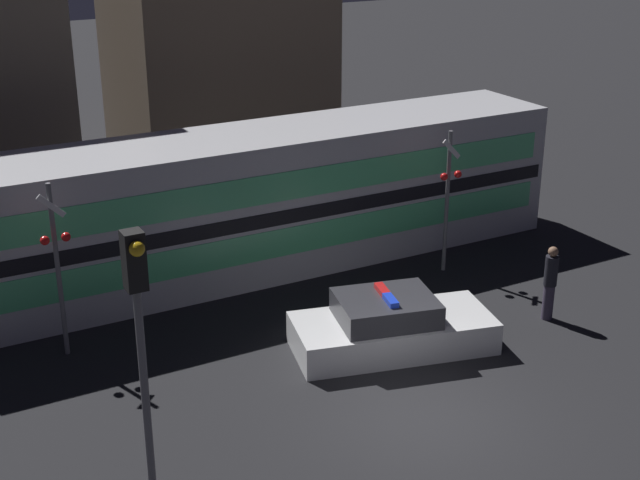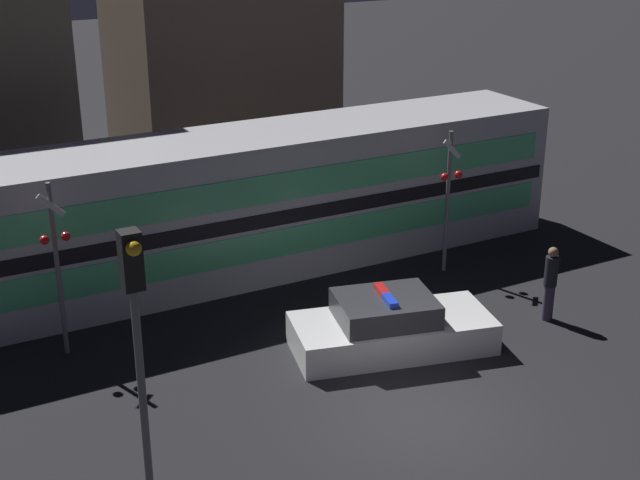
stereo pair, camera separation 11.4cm
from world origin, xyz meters
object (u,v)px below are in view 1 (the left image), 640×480
object	(u,v)px
train	(259,201)
police_car	(391,327)
pedestrian	(550,282)
crossing_signal_near	(448,193)
traffic_light_corner	(140,329)

from	to	relation	value
train	police_car	world-z (taller)	train
pedestrian	crossing_signal_near	bearing A→B (deg)	96.82
train	crossing_signal_near	bearing A→B (deg)	-32.36
police_car	crossing_signal_near	world-z (taller)	crossing_signal_near
pedestrian	crossing_signal_near	distance (m)	3.81
crossing_signal_near	traffic_light_corner	bearing A→B (deg)	-148.65
train	crossing_signal_near	size ratio (longest dim) A/B	4.45
train	pedestrian	world-z (taller)	train
crossing_signal_near	train	bearing A→B (deg)	147.64
train	police_car	size ratio (longest dim) A/B	3.60
traffic_light_corner	police_car	bearing A→B (deg)	26.38
police_car	traffic_light_corner	world-z (taller)	traffic_light_corner
crossing_signal_near	traffic_light_corner	world-z (taller)	traffic_light_corner
pedestrian	traffic_light_corner	size ratio (longest dim) A/B	0.36
crossing_signal_near	traffic_light_corner	distance (m)	12.20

